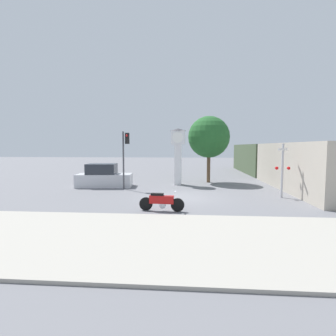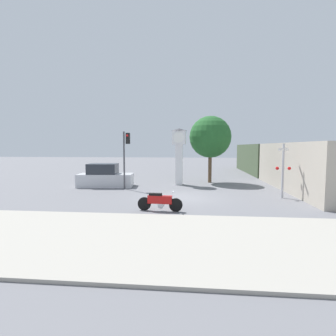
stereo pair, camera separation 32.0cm
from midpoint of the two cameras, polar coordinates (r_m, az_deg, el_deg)
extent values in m
plane|color=slate|center=(16.27, 2.55, -6.40)|extent=(120.00, 120.00, 0.00)
cube|color=#9E998E|center=(8.98, 0.80, -15.29)|extent=(36.00, 6.00, 0.10)
cylinder|color=black|center=(12.70, 1.37, -8.04)|extent=(0.66, 0.16, 0.65)
cylinder|color=black|center=(12.99, -5.53, -7.78)|extent=(0.66, 0.16, 0.65)
cube|color=#B71414|center=(12.77, -2.12, -6.88)|extent=(1.21, 0.33, 0.39)
cube|color=black|center=(12.77, -3.08, -5.75)|extent=(0.62, 0.29, 0.11)
cylinder|color=silver|center=(12.82, -1.88, -8.08)|extent=(0.32, 0.24, 0.30)
cube|color=silver|center=(12.59, 0.85, -5.24)|extent=(0.10, 0.48, 0.04)
cube|color=white|center=(21.52, 1.76, 0.77)|extent=(0.57, 0.57, 3.32)
cube|color=white|center=(21.49, 1.77, 6.64)|extent=(1.08, 1.08, 1.08)
cylinder|color=white|center=(20.94, 1.70, 6.70)|extent=(0.87, 0.02, 0.87)
cone|color=#333338|center=(21.52, 1.78, 8.35)|extent=(1.30, 1.30, 0.20)
cube|color=#ADA393|center=(21.02, 26.43, 0.30)|extent=(2.80, 12.72, 3.40)
cube|color=#425138|center=(33.73, 18.00, 2.01)|extent=(2.80, 12.72, 3.40)
cylinder|color=#47474C|center=(19.43, -10.14, 1.61)|extent=(0.12, 0.12, 4.22)
cube|color=black|center=(19.34, -9.35, 6.38)|extent=(0.28, 0.24, 0.80)
sphere|color=red|center=(19.21, -9.46, 6.99)|extent=(0.16, 0.16, 0.16)
cylinder|color=#B7B7BC|center=(17.34, 23.14, -0.56)|extent=(0.14, 0.14, 3.31)
cube|color=white|center=(17.27, 23.27, 3.75)|extent=(0.82, 0.82, 0.14)
sphere|color=red|center=(17.17, 22.10, -0.02)|extent=(0.20, 0.20, 0.20)
sphere|color=red|center=(17.39, 24.30, -0.04)|extent=(0.20, 0.20, 0.20)
cylinder|color=brown|center=(23.11, 8.42, 0.00)|extent=(0.30, 0.30, 2.53)
sphere|color=#235B28|center=(23.05, 8.50, 6.71)|extent=(3.59, 3.59, 3.59)
cube|color=silver|center=(21.12, -14.07, -2.61)|extent=(4.35, 2.18, 1.00)
cube|color=#262B33|center=(21.07, -14.65, -0.17)|extent=(2.34, 1.85, 0.80)
camera|label=1|loc=(0.16, -90.54, -0.04)|focal=28.00mm
camera|label=2|loc=(0.16, 89.46, 0.04)|focal=28.00mm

